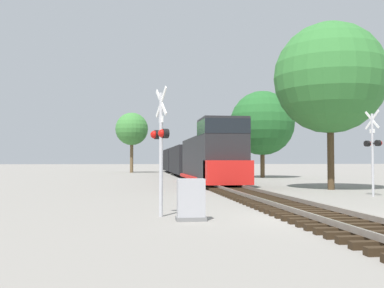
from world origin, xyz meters
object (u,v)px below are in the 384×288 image
at_px(freight_train, 188,160).
at_px(crossing_signal_near, 160,140).
at_px(relay_cabinet, 191,200).
at_px(tree_far_right, 330,78).
at_px(tree_mid_background, 262,123).
at_px(tree_deep_background, 132,129).
at_px(crossing_signal_far, 373,147).

height_order(freight_train, crossing_signal_near, freight_train).
bearing_deg(relay_cabinet, freight_train, 83.56).
relative_size(tree_far_right, tree_mid_background, 1.14).
xyz_separation_m(crossing_signal_near, relay_cabinet, (0.85, -1.05, -1.80)).
xyz_separation_m(tree_mid_background, tree_deep_background, (-13.49, 20.38, 0.67)).
bearing_deg(tree_mid_background, crossing_signal_near, -111.62).
xyz_separation_m(tree_far_right, tree_mid_background, (1.16, 18.81, -1.19)).
distance_m(tree_far_right, tree_deep_background, 41.08).
xyz_separation_m(freight_train, tree_far_right, (6.17, -21.93, 4.94)).
relative_size(crossing_signal_near, crossing_signal_far, 0.97).
bearing_deg(crossing_signal_far, freight_train, -2.86).
bearing_deg(tree_far_right, freight_train, 105.71).
relative_size(freight_train, tree_far_right, 4.60).
xyz_separation_m(tree_far_right, tree_deep_background, (-12.33, 39.19, -0.52)).
xyz_separation_m(crossing_signal_far, tree_mid_background, (1.36, 24.05, 3.15)).
relative_size(crossing_signal_far, relay_cabinet, 3.43).
distance_m(crossing_signal_far, tree_far_right, 6.81).
bearing_deg(tree_deep_background, tree_mid_background, -56.49).
bearing_deg(crossing_signal_near, tree_mid_background, 140.91).
xyz_separation_m(freight_train, tree_deep_background, (-6.16, 17.25, 4.42)).
distance_m(crossing_signal_near, crossing_signal_far, 12.53).
relative_size(crossing_signal_near, tree_mid_background, 0.46).
distance_m(freight_train, tree_far_right, 23.31).
distance_m(crossing_signal_far, relay_cabinet, 12.55).
relative_size(relay_cabinet, tree_deep_background, 0.14).
xyz_separation_m(relay_cabinet, tree_mid_background, (11.25, 31.56, 4.98)).
height_order(crossing_signal_near, tree_mid_background, tree_mid_background).
bearing_deg(tree_deep_background, relay_cabinet, -87.53).
xyz_separation_m(freight_train, relay_cabinet, (-3.91, -34.69, -1.23)).
bearing_deg(crossing_signal_near, relay_cabinet, 21.39).
height_order(crossing_signal_far, relay_cabinet, crossing_signal_far).
bearing_deg(tree_far_right, crossing_signal_far, -92.21).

